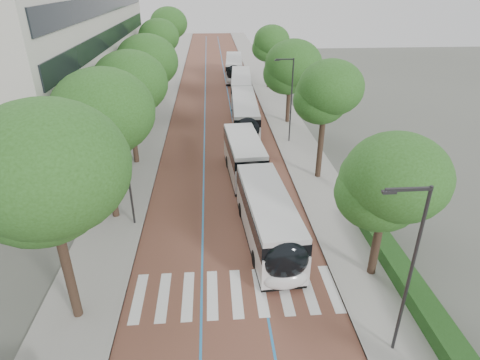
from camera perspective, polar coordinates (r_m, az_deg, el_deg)
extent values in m
plane|color=#51544C|center=(20.83, -0.90, -17.68)|extent=(160.00, 160.00, 0.00)
cube|color=brown|center=(56.75, -3.33, 11.88)|extent=(11.00, 140.00, 0.02)
cube|color=gray|center=(57.13, -11.03, 11.59)|extent=(4.00, 140.00, 0.12)
cube|color=gray|center=(57.33, 4.35, 12.06)|extent=(4.00, 140.00, 0.12)
cube|color=gray|center=(56.94, -9.10, 11.70)|extent=(0.20, 140.00, 0.14)
cube|color=gray|center=(57.09, 2.42, 12.05)|extent=(0.20, 140.00, 0.14)
cube|color=silver|center=(21.90, -14.21, -15.94)|extent=(0.55, 3.60, 0.01)
cube|color=silver|center=(21.70, -10.84, -15.97)|extent=(0.55, 3.60, 0.01)
cube|color=silver|center=(21.58, -7.41, -15.95)|extent=(0.55, 3.60, 0.01)
cube|color=silver|center=(21.53, -3.96, -15.88)|extent=(0.55, 3.60, 0.01)
cube|color=silver|center=(21.55, -0.51, -15.75)|extent=(0.55, 3.60, 0.01)
cube|color=silver|center=(21.64, 2.92, -15.57)|extent=(0.55, 3.60, 0.01)
cube|color=silver|center=(21.80, 6.31, -15.34)|extent=(0.55, 3.60, 0.01)
cube|color=silver|center=(22.04, 9.62, -15.06)|extent=(0.55, 3.60, 0.01)
cube|color=silver|center=(22.34, 12.85, -14.74)|extent=(0.55, 3.60, 0.01)
cube|color=#2270AC|center=(56.75, -4.98, 11.84)|extent=(0.12, 126.00, 0.01)
cube|color=#2270AC|center=(56.79, -1.68, 11.94)|extent=(0.12, 126.00, 0.01)
cube|color=#B2AFA4|center=(47.37, -28.39, 14.52)|extent=(18.00, 40.00, 14.00)
cube|color=black|center=(45.42, -16.64, 10.92)|extent=(0.12, 38.00, 1.60)
cube|color=black|center=(44.71, -17.19, 14.86)|extent=(0.12, 38.00, 1.60)
cube|color=black|center=(44.22, -17.78, 18.89)|extent=(0.12, 38.00, 1.60)
cube|color=black|center=(43.97, -18.36, 22.74)|extent=(0.12, 38.00, 1.60)
cube|color=#1D4116|center=(22.72, 23.45, -14.18)|extent=(1.20, 14.00, 0.80)
cylinder|color=#2A2A2C|center=(17.53, 23.00, -12.44)|extent=(0.14, 0.14, 8.00)
cube|color=#2A2A2C|center=(15.14, 22.90, -1.22)|extent=(1.70, 0.12, 0.12)
cube|color=#2A2A2C|center=(14.88, 20.44, -1.61)|extent=(0.50, 0.20, 0.10)
cylinder|color=#2A2A2C|center=(39.04, 7.30, 11.04)|extent=(0.14, 0.14, 8.00)
cube|color=#2A2A2C|center=(38.03, 6.41, 16.70)|extent=(1.70, 0.12, 0.12)
cube|color=#2A2A2C|center=(37.92, 5.32, 16.60)|extent=(0.50, 0.20, 0.10)
cylinder|color=#2A2A2C|center=(25.69, -15.77, 1.67)|extent=(0.14, 0.14, 8.00)
cylinder|color=black|center=(20.22, -23.20, -12.09)|extent=(0.44, 0.44, 5.24)
ellipsoid|color=#244C18|center=(17.82, -25.93, 0.05)|extent=(6.40, 6.40, 5.44)
cylinder|color=black|center=(27.59, -17.83, -0.71)|extent=(0.44, 0.44, 4.89)
ellipsoid|color=#244C18|center=(25.94, -19.20, 8.03)|extent=(6.13, 6.13, 5.21)
cylinder|color=black|center=(35.70, -14.85, 5.77)|extent=(0.44, 0.44, 4.62)
ellipsoid|color=#244C18|center=(34.48, -15.68, 12.28)|extent=(6.03, 6.03, 5.12)
cylinder|color=black|center=(45.08, -12.81, 10.28)|extent=(0.44, 0.44, 4.52)
ellipsoid|color=#244C18|center=(44.14, -13.36, 15.39)|extent=(6.38, 6.38, 5.42)
cylinder|color=black|center=(56.54, -11.26, 14.06)|extent=(0.44, 0.44, 5.17)
ellipsoid|color=#244C18|center=(55.73, -11.71, 18.77)|extent=(5.20, 5.20, 4.42)
cylinder|color=black|center=(71.17, -9.97, 16.77)|extent=(0.44, 0.44, 5.29)
ellipsoid|color=#244C18|center=(70.52, -10.30, 20.61)|extent=(5.97, 5.97, 5.08)
cylinder|color=black|center=(22.71, 18.77, -8.73)|extent=(0.44, 0.44, 3.87)
ellipsoid|color=#244C18|center=(20.95, 20.17, -0.83)|extent=(5.11, 5.11, 4.34)
cylinder|color=black|center=(32.43, 11.32, 4.23)|extent=(0.44, 0.44, 4.85)
ellipsoid|color=#244C18|center=(31.05, 12.06, 11.75)|extent=(4.82, 4.82, 4.10)
cylinder|color=black|center=(45.43, 6.85, 10.64)|extent=(0.44, 0.44, 4.17)
ellipsoid|color=#244C18|center=(44.53, 7.12, 15.33)|extent=(6.02, 6.02, 5.11)
cylinder|color=black|center=(60.73, 4.06, 14.94)|extent=(0.44, 0.44, 4.33)
ellipsoid|color=#244C18|center=(60.05, 4.19, 18.62)|extent=(5.07, 5.07, 4.31)
cylinder|color=black|center=(28.62, 1.90, 0.19)|extent=(2.36, 1.06, 2.30)
cube|color=silver|center=(24.51, 3.93, -6.22)|extent=(3.13, 9.51, 1.82)
cube|color=black|center=(23.91, 4.02, -3.93)|extent=(3.16, 9.33, 0.97)
cube|color=#BBBBBE|center=(23.59, 4.07, -2.59)|extent=(3.07, 9.32, 0.31)
cube|color=black|center=(25.12, 3.86, -8.30)|extent=(3.06, 9.13, 0.35)
cube|color=silver|center=(32.70, 0.59, 2.74)|extent=(3.02, 7.89, 1.82)
cube|color=black|center=(32.25, 0.60, 4.59)|extent=(3.05, 7.74, 0.97)
cube|color=#BBBBBE|center=(32.01, 0.61, 5.66)|extent=(2.96, 7.74, 0.31)
cube|color=black|center=(33.15, 0.59, 1.03)|extent=(2.95, 7.58, 0.35)
ellipsoid|color=black|center=(20.50, 6.60, -11.31)|extent=(2.42, 1.26, 2.28)
ellipsoid|color=silver|center=(21.19, 6.47, -13.82)|extent=(2.41, 1.16, 1.14)
cylinder|color=black|center=(22.94, 2.23, -11.13)|extent=(0.37, 1.02, 1.00)
cylinder|color=black|center=(23.39, 7.78, -10.55)|extent=(0.37, 1.02, 1.00)
cylinder|color=black|center=(34.38, -1.69, 2.60)|extent=(0.37, 1.02, 1.00)
cylinder|color=black|center=(34.68, 2.02, 2.81)|extent=(0.37, 1.02, 1.00)
cylinder|color=black|center=(27.31, 0.25, -4.27)|extent=(0.37, 1.02, 1.00)
cylinder|color=black|center=(27.68, 4.89, -3.91)|extent=(0.37, 1.02, 1.00)
cube|color=silver|center=(43.38, 0.64, 8.91)|extent=(2.92, 12.08, 1.82)
cube|color=black|center=(43.04, 0.64, 10.36)|extent=(2.95, 11.84, 0.97)
cube|color=#BBBBBE|center=(42.86, 0.65, 11.18)|extent=(2.86, 11.84, 0.31)
cube|color=black|center=(43.72, 0.63, 7.56)|extent=(2.85, 11.60, 0.35)
ellipsoid|color=black|center=(37.61, 1.07, 7.25)|extent=(2.39, 1.18, 2.28)
ellipsoid|color=silver|center=(37.96, 1.06, 5.60)|extent=(2.38, 1.08, 1.14)
cylinder|color=black|center=(40.19, -0.74, 6.28)|extent=(0.33, 1.01, 1.00)
cylinder|color=black|center=(40.31, 2.49, 6.32)|extent=(0.33, 1.01, 1.00)
cylinder|color=black|center=(47.19, -0.98, 9.43)|extent=(0.33, 1.01, 1.00)
cylinder|color=black|center=(47.29, 1.79, 9.46)|extent=(0.33, 1.01, 1.00)
cube|color=silver|center=(54.87, 0.16, 12.75)|extent=(3.33, 12.15, 1.82)
cube|color=black|center=(54.60, 0.16, 13.91)|extent=(3.35, 11.91, 0.97)
cube|color=#BBBBBE|center=(54.46, 0.16, 14.57)|extent=(3.26, 11.90, 0.31)
cube|color=black|center=(55.14, 0.16, 11.66)|extent=(3.25, 11.66, 0.35)
ellipsoid|color=black|center=(49.02, 0.20, 11.93)|extent=(2.42, 1.26, 2.28)
ellipsoid|color=silver|center=(49.28, 0.20, 10.64)|extent=(2.41, 1.16, 1.14)
cylinder|color=black|center=(51.59, -1.10, 10.96)|extent=(0.37, 1.02, 1.00)
cylinder|color=black|center=(51.61, 1.46, 10.96)|extent=(0.37, 1.02, 1.00)
cylinder|color=black|center=(58.75, -0.99, 12.93)|extent=(0.37, 1.02, 1.00)
cylinder|color=black|center=(58.76, 1.27, 12.93)|extent=(0.37, 1.02, 1.00)
cube|color=silver|center=(67.34, -0.85, 15.40)|extent=(3.19, 12.12, 1.82)
cube|color=black|center=(67.12, -0.86, 16.35)|extent=(3.22, 11.89, 0.97)
cube|color=#BBBBBE|center=(67.01, -0.86, 16.89)|extent=(3.13, 11.88, 0.31)
cube|color=black|center=(67.56, -0.85, 14.49)|extent=(3.11, 11.64, 0.35)
ellipsoid|color=black|center=(61.46, -0.85, 14.99)|extent=(2.41, 1.23, 2.28)
ellipsoid|color=silver|center=(61.66, -0.84, 13.95)|extent=(2.40, 1.13, 1.14)
cylinder|color=black|center=(63.99, -1.89, 14.08)|extent=(0.36, 1.02, 1.00)
cylinder|color=black|center=(63.99, 0.20, 14.09)|extent=(0.36, 1.02, 1.00)
cylinder|color=black|center=(71.23, -1.80, 15.39)|extent=(0.36, 1.02, 1.00)
cylinder|color=black|center=(71.23, 0.09, 15.41)|extent=(0.36, 1.02, 1.00)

